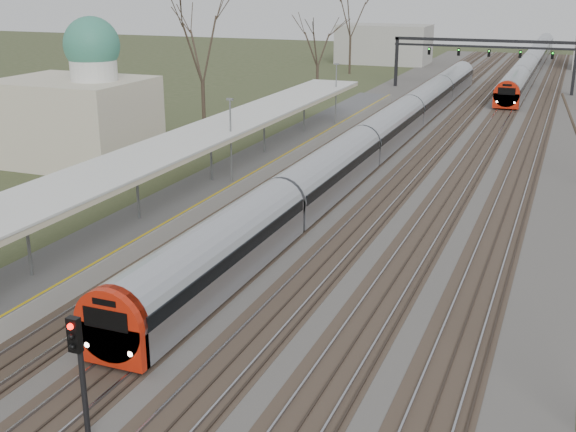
# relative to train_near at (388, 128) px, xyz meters

# --- Properties ---
(track_bed) EXTENTS (24.00, 160.00, 0.22)m
(track_bed) POSITION_rel_train_near_xyz_m (2.76, 3.63, -1.42)
(track_bed) COLOR #474442
(track_bed) RESTS_ON ground
(platform) EXTENTS (3.50, 69.00, 1.00)m
(platform) POSITION_rel_train_near_xyz_m (-6.55, -13.87, -0.98)
(platform) COLOR #9E9B93
(platform) RESTS_ON ground
(canopy) EXTENTS (4.10, 50.00, 3.11)m
(canopy) POSITION_rel_train_near_xyz_m (-6.55, -18.38, 2.45)
(canopy) COLOR slate
(canopy) RESTS_ON platform
(dome_building) EXTENTS (10.00, 8.00, 10.30)m
(dome_building) POSITION_rel_train_near_xyz_m (-19.21, -13.37, 2.24)
(dome_building) COLOR beige
(dome_building) RESTS_ON ground
(signal_gantry) EXTENTS (21.00, 0.59, 6.08)m
(signal_gantry) POSITION_rel_train_near_xyz_m (2.79, 33.62, 3.43)
(signal_gantry) COLOR black
(signal_gantry) RESTS_ON ground
(tree_west_far) EXTENTS (5.50, 5.50, 11.33)m
(tree_west_far) POSITION_rel_train_near_xyz_m (-14.50, -3.37, 6.54)
(tree_west_far) COLOR #2D231C
(tree_west_far) RESTS_ON ground
(train_near) EXTENTS (2.62, 75.21, 3.05)m
(train_near) POSITION_rel_train_near_xyz_m (0.00, 0.00, 0.00)
(train_near) COLOR #ABAEB6
(train_near) RESTS_ON ground
(train_far) EXTENTS (2.62, 75.21, 3.05)m
(train_far) POSITION_rel_train_near_xyz_m (7.00, 57.58, 0.00)
(train_far) COLOR #ABAEB6
(train_far) RESTS_ON ground
(signal_post) EXTENTS (0.35, 0.45, 4.10)m
(signal_post) POSITION_rel_train_near_xyz_m (1.75, -40.99, 1.25)
(signal_post) COLOR black
(signal_post) RESTS_ON ground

